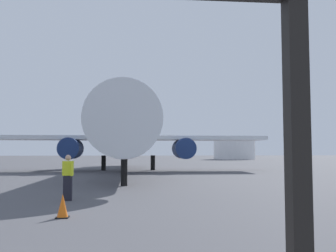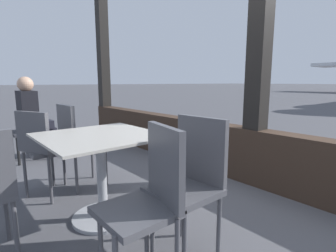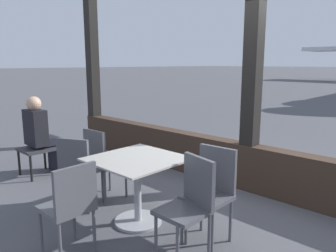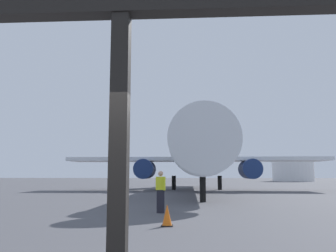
{
  "view_description": "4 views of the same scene",
  "coord_description": "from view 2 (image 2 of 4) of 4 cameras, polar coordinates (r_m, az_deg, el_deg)",
  "views": [
    {
      "loc": [
        2.07,
        -3.59,
        1.89
      ],
      "look_at": [
        3.6,
        13.16,
        3.01
      ],
      "focal_mm": 40.02,
      "sensor_mm": 36.0,
      "label": 1
    },
    {
      "loc": [
        1.58,
        -2.64,
        1.16
      ],
      "look_at": [
        -0.69,
        -0.71,
        0.66
      ],
      "focal_mm": 27.78,
      "sensor_mm": 36.0,
      "label": 2
    },
    {
      "loc": [
        2.19,
        -3.93,
        1.74
      ],
      "look_at": [
        -0.82,
        -0.76,
        0.89
      ],
      "focal_mm": 35.0,
      "sensor_mm": 36.0,
      "label": 3
    },
    {
      "loc": [
        0.77,
        -3.83,
        1.6
      ],
      "look_at": [
        -0.44,
        16.39,
        4.4
      ],
      "focal_mm": 37.5,
      "sensor_mm": 36.0,
      "label": 4
    }
  ],
  "objects": [
    {
      "name": "cafe_chair_aisle_left",
      "position": [
        2.99,
        -19.56,
        -2.79
      ],
      "size": [
        0.41,
        0.41,
        0.93
      ],
      "color": "#4C4C51",
      "rests_on": "ground"
    },
    {
      "name": "seated_passenger",
      "position": [
        4.4,
        -27.44,
        2.15
      ],
      "size": [
        0.4,
        0.47,
        1.24
      ],
      "color": "black",
      "rests_on": "ground"
    },
    {
      "name": "lounge_bench",
      "position": [
        4.42,
        -28.04,
        -1.7
      ],
      "size": [
        0.48,
        0.48,
        0.44
      ],
      "color": "#2D2D33",
      "rests_on": "ground"
    },
    {
      "name": "window_frame",
      "position": [
        3.08,
        19.2,
        11.91
      ],
      "size": [
        7.58,
        0.24,
        3.68
      ],
      "color": "#38281E",
      "rests_on": "ground"
    },
    {
      "name": "dining_table",
      "position": [
        2.26,
        -14.42,
        -8.56
      ],
      "size": [
        0.9,
        0.9,
        0.74
      ],
      "color": "#ADA89E",
      "rests_on": "ground"
    },
    {
      "name": "cafe_chair_side_extra",
      "position": [
        2.86,
        -25.79,
        -3.88
      ],
      "size": [
        0.51,
        0.51,
        0.89
      ],
      "color": "#4C4C51",
      "rests_on": "ground"
    },
    {
      "name": "cafe_chair_aisle_right",
      "position": [
        1.76,
        5.21,
        -10.6
      ],
      "size": [
        0.41,
        0.41,
        0.93
      ],
      "color": "#4C4C51",
      "rests_on": "ground"
    },
    {
      "name": "cafe_chair_window_right",
      "position": [
        1.53,
        -3.94,
        -14.43
      ],
      "size": [
        0.46,
        0.46,
        0.92
      ],
      "color": "#4C4C51",
      "rests_on": "ground"
    }
  ]
}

